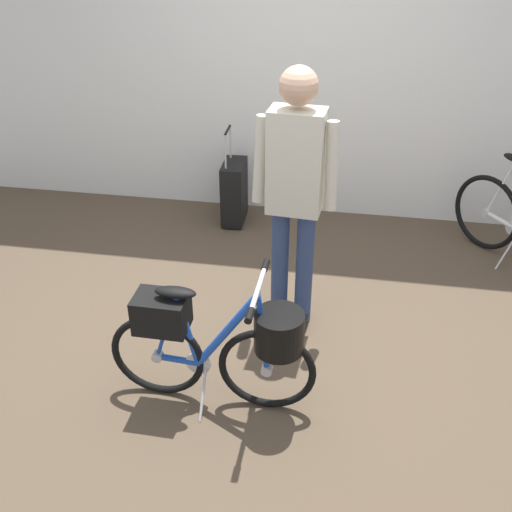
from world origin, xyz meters
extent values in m
plane|color=brown|center=(0.00, 0.00, 0.00)|extent=(6.85, 6.85, 0.00)
cube|color=white|center=(0.00, 1.95, 1.59)|extent=(6.85, 0.10, 3.18)
torus|color=black|center=(0.09, -0.55, 0.27)|extent=(0.53, 0.05, 0.53)
cylinder|color=#B7B7BC|center=(0.09, -0.55, 0.27)|extent=(0.06, 0.05, 0.06)
torus|color=black|center=(-0.52, -0.54, 0.27)|extent=(0.53, 0.05, 0.53)
cylinder|color=#B7B7BC|center=(-0.52, -0.54, 0.27)|extent=(0.06, 0.05, 0.06)
cylinder|color=#1947B2|center=(-0.41, -0.54, 0.26)|extent=(0.23, 0.04, 0.05)
cylinder|color=#1947B2|center=(-0.12, -0.55, 0.50)|extent=(0.37, 0.05, 0.52)
cylinder|color=#1947B2|center=(-0.34, -0.54, 0.47)|extent=(0.13, 0.04, 0.45)
cylinder|color=#1947B2|center=(-0.41, -0.54, 0.26)|extent=(0.23, 0.03, 0.04)
cylinder|color=#1947B2|center=(0.06, -0.55, 0.50)|extent=(0.08, 0.03, 0.48)
cylinder|color=#1947B2|center=(-0.46, -0.54, 0.48)|extent=(0.16, 0.02, 0.43)
ellipsoid|color=black|center=(-0.39, -0.54, 0.71)|extent=(0.22, 0.09, 0.05)
cylinder|color=#B7B7BC|center=(0.04, -0.55, 0.76)|extent=(0.03, 0.03, 0.04)
cylinder|color=#B7B7BC|center=(0.04, -0.55, 0.78)|extent=(0.03, 0.44, 0.03)
cylinder|color=black|center=(0.04, -0.77, 0.78)|extent=(0.04, 0.09, 0.04)
cylinder|color=black|center=(0.04, -0.33, 0.78)|extent=(0.04, 0.09, 0.04)
cylinder|color=#B7B7BC|center=(-0.29, -0.55, 0.25)|extent=(0.14, 0.02, 0.14)
cylinder|color=#B7B7BC|center=(-0.25, -0.64, 0.12)|extent=(0.02, 0.19, 0.25)
cylinder|color=black|center=(0.15, -0.55, 0.53)|extent=(0.26, 0.26, 0.22)
cube|color=black|center=(-0.47, -0.54, 0.57)|extent=(0.28, 0.20, 0.20)
torus|color=black|center=(1.52, 1.49, 0.30)|extent=(0.43, 0.48, 0.60)
cylinder|color=#B7B7BC|center=(1.52, 1.49, 0.30)|extent=(0.08, 0.08, 0.06)
cylinder|color=silver|center=(1.61, 1.40, 0.29)|extent=(0.20, 0.22, 0.05)
cylinder|color=silver|center=(1.61, 1.40, 0.29)|extent=(0.19, 0.21, 0.04)
cylinder|color=silver|center=(1.57, 1.44, 0.54)|extent=(0.13, 0.14, 0.49)
cylinder|color=#B7B7BC|center=(1.66, 1.20, 0.14)|extent=(0.16, 0.14, 0.28)
cylinder|color=navy|center=(0.04, 0.29, 0.40)|extent=(0.11, 0.11, 0.81)
cube|color=black|center=(0.04, 0.24, 0.04)|extent=(0.11, 0.25, 0.07)
cylinder|color=navy|center=(0.20, 0.28, 0.40)|extent=(0.11, 0.11, 0.81)
cube|color=black|center=(0.20, 0.23, 0.04)|extent=(0.11, 0.25, 0.07)
cube|color=beige|center=(0.12, 0.28, 1.12)|extent=(0.34, 0.23, 0.62)
cylinder|color=beige|center=(-0.09, 0.29, 1.12)|extent=(0.12, 0.13, 0.53)
cylinder|color=beige|center=(0.33, 0.25, 1.12)|extent=(0.11, 0.13, 0.53)
sphere|color=tan|center=(0.12, 0.28, 1.56)|extent=(0.22, 0.22, 0.22)
cube|color=black|center=(-0.52, 1.58, 0.28)|extent=(0.19, 0.37, 0.52)
cylinder|color=#B7B7BC|center=(-0.56, 1.47, 0.68)|extent=(0.02, 0.02, 0.28)
cylinder|color=#B7B7BC|center=(-0.57, 1.70, 0.68)|extent=(0.02, 0.02, 0.28)
cylinder|color=black|center=(-0.57, 1.58, 0.82)|extent=(0.03, 0.23, 0.02)
cylinder|color=black|center=(-0.46, 1.46, 0.02)|extent=(0.04, 0.02, 0.04)
cylinder|color=black|center=(-0.47, 1.71, 0.02)|extent=(0.04, 0.02, 0.04)
camera|label=1|loc=(0.43, -2.93, 2.44)|focal=41.72mm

